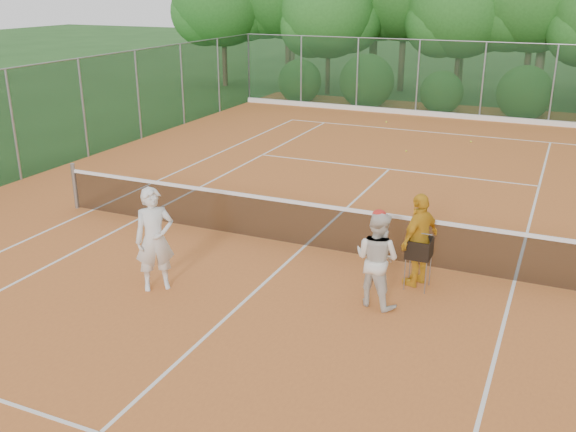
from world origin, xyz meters
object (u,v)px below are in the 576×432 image
object	(u,v)px
player_yellow	(419,240)
ball_hopper	(419,249)
player_center_grp	(377,259)
player_white	(155,239)

from	to	relation	value
player_yellow	ball_hopper	xyz separation A→B (m)	(0.04, -0.16, -0.11)
player_center_grp	ball_hopper	bearing A→B (deg)	61.00
player_white	ball_hopper	size ratio (longest dim) A/B	1.98
player_center_grp	player_yellow	world-z (taller)	player_yellow
player_white	ball_hopper	xyz separation A→B (m)	(4.18, 1.88, -0.18)
player_white	ball_hopper	world-z (taller)	player_white
player_center_grp	ball_hopper	distance (m)	1.03
player_white	player_center_grp	world-z (taller)	player_white
player_yellow	ball_hopper	world-z (taller)	player_yellow
ball_hopper	player_white	bearing A→B (deg)	-164.41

